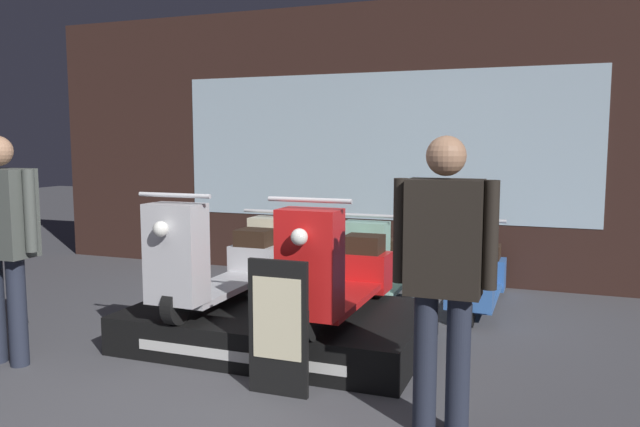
{
  "coord_description": "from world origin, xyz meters",
  "views": [
    {
      "loc": [
        1.94,
        -2.97,
        1.61
      ],
      "look_at": [
        -0.02,
        2.27,
        0.96
      ],
      "focal_mm": 35.0,
      "sensor_mm": 36.0,
      "label": 1
    }
  ],
  "objects_px": {
    "person_left_browsing": "(2,230)",
    "scooter_display_right": "(337,271)",
    "scooter_display_left": "(215,262)",
    "scooter_backrow_0": "(294,261)",
    "price_sign_board": "(278,327)",
    "person_right_browsing": "(444,264)",
    "scooter_backrow_1": "(381,267)",
    "scooter_backrow_2": "(477,274)"
  },
  "relations": [
    {
      "from": "scooter_display_left",
      "to": "person_left_browsing",
      "type": "bearing_deg",
      "value": -138.96
    },
    {
      "from": "scooter_display_left",
      "to": "scooter_display_right",
      "type": "bearing_deg",
      "value": 0.0
    },
    {
      "from": "price_sign_board",
      "to": "scooter_backrow_0",
      "type": "bearing_deg",
      "value": 110.81
    },
    {
      "from": "scooter_backrow_0",
      "to": "price_sign_board",
      "type": "relative_size",
      "value": 1.9
    },
    {
      "from": "scooter_backrow_0",
      "to": "scooter_backrow_2",
      "type": "relative_size",
      "value": 1.0
    },
    {
      "from": "scooter_backrow_2",
      "to": "person_right_browsing",
      "type": "xyz_separation_m",
      "value": [
        0.11,
        -2.68,
        0.6
      ]
    },
    {
      "from": "scooter_backrow_2",
      "to": "price_sign_board",
      "type": "distance_m",
      "value": 2.67
    },
    {
      "from": "scooter_display_right",
      "to": "person_right_browsing",
      "type": "xyz_separation_m",
      "value": [
        0.95,
        -1.0,
        0.31
      ]
    },
    {
      "from": "person_right_browsing",
      "to": "scooter_backrow_2",
      "type": "bearing_deg",
      "value": 92.42
    },
    {
      "from": "scooter_display_left",
      "to": "scooter_display_right",
      "type": "height_order",
      "value": "same"
    },
    {
      "from": "scooter_backrow_1",
      "to": "price_sign_board",
      "type": "height_order",
      "value": "scooter_backrow_1"
    },
    {
      "from": "person_left_browsing",
      "to": "scooter_display_right",
      "type": "bearing_deg",
      "value": 24.63
    },
    {
      "from": "scooter_backrow_0",
      "to": "price_sign_board",
      "type": "bearing_deg",
      "value": -69.19
    },
    {
      "from": "scooter_backrow_1",
      "to": "scooter_display_left",
      "type": "bearing_deg",
      "value": -118.82
    },
    {
      "from": "scooter_backrow_2",
      "to": "person_right_browsing",
      "type": "height_order",
      "value": "person_right_browsing"
    },
    {
      "from": "scooter_backrow_2",
      "to": "person_left_browsing",
      "type": "relative_size",
      "value": 1.01
    },
    {
      "from": "scooter_display_left",
      "to": "price_sign_board",
      "type": "distance_m",
      "value": 1.26
    },
    {
      "from": "scooter_display_left",
      "to": "scooter_backrow_2",
      "type": "height_order",
      "value": "scooter_display_left"
    },
    {
      "from": "scooter_display_right",
      "to": "scooter_backrow_0",
      "type": "height_order",
      "value": "scooter_display_right"
    },
    {
      "from": "person_right_browsing",
      "to": "price_sign_board",
      "type": "xyz_separation_m",
      "value": [
        -1.06,
        0.18,
        -0.51
      ]
    },
    {
      "from": "person_left_browsing",
      "to": "scooter_backrow_0",
      "type": "bearing_deg",
      "value": 67.24
    },
    {
      "from": "scooter_display_left",
      "to": "scooter_display_right",
      "type": "relative_size",
      "value": 1.0
    },
    {
      "from": "scooter_display_left",
      "to": "person_left_browsing",
      "type": "relative_size",
      "value": 1.01
    },
    {
      "from": "scooter_backrow_0",
      "to": "scooter_backrow_1",
      "type": "distance_m",
      "value": 0.95
    },
    {
      "from": "scooter_backrow_1",
      "to": "scooter_backrow_2",
      "type": "xyz_separation_m",
      "value": [
        0.95,
        0.0,
        0.0
      ]
    },
    {
      "from": "scooter_backrow_1",
      "to": "person_right_browsing",
      "type": "bearing_deg",
      "value": -68.37
    },
    {
      "from": "scooter_backrow_0",
      "to": "scooter_display_right",
      "type": "bearing_deg",
      "value": -57.78
    },
    {
      "from": "person_right_browsing",
      "to": "price_sign_board",
      "type": "height_order",
      "value": "person_right_browsing"
    },
    {
      "from": "scooter_display_left",
      "to": "person_left_browsing",
      "type": "distance_m",
      "value": 1.56
    },
    {
      "from": "scooter_display_left",
      "to": "scooter_backrow_0",
      "type": "xyz_separation_m",
      "value": [
        -0.03,
        1.68,
        -0.29
      ]
    },
    {
      "from": "scooter_display_left",
      "to": "scooter_backrow_0",
      "type": "height_order",
      "value": "scooter_display_left"
    },
    {
      "from": "scooter_display_left",
      "to": "scooter_backrow_2",
      "type": "bearing_deg",
      "value": 41.87
    },
    {
      "from": "scooter_display_left",
      "to": "scooter_backrow_2",
      "type": "xyz_separation_m",
      "value": [
        1.87,
        1.68,
        -0.29
      ]
    },
    {
      "from": "scooter_backrow_1",
      "to": "scooter_backrow_2",
      "type": "height_order",
      "value": "same"
    },
    {
      "from": "person_left_browsing",
      "to": "scooter_display_left",
      "type": "bearing_deg",
      "value": 41.04
    },
    {
      "from": "scooter_display_left",
      "to": "scooter_backrow_0",
      "type": "bearing_deg",
      "value": 90.86
    },
    {
      "from": "scooter_display_right",
      "to": "scooter_backrow_0",
      "type": "xyz_separation_m",
      "value": [
        -1.06,
        1.68,
        -0.29
      ]
    },
    {
      "from": "scooter_backrow_1",
      "to": "person_right_browsing",
      "type": "relative_size",
      "value": 1.01
    },
    {
      "from": "scooter_display_right",
      "to": "person_left_browsing",
      "type": "xyz_separation_m",
      "value": [
        -2.18,
        -1.0,
        0.34
      ]
    },
    {
      "from": "scooter_display_left",
      "to": "scooter_backrow_1",
      "type": "height_order",
      "value": "scooter_display_left"
    },
    {
      "from": "scooter_backrow_2",
      "to": "person_left_browsing",
      "type": "bearing_deg",
      "value": -138.44
    },
    {
      "from": "person_right_browsing",
      "to": "scooter_backrow_1",
      "type": "bearing_deg",
      "value": 111.63
    }
  ]
}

